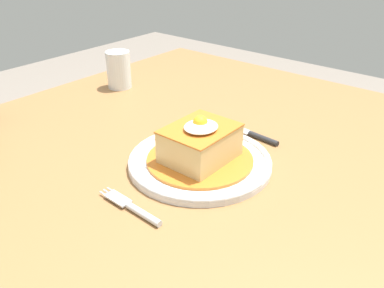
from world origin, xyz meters
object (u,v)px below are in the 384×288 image
main_plate (200,161)px  knife (254,135)px  drinking_glass (119,72)px  fork (135,209)px

main_plate → knife: (0.17, -0.02, -0.00)m
main_plate → knife: bearing=-6.7°
knife → drinking_glass: (0.02, 0.47, 0.04)m
fork → knife: bearing=-1.5°
fork → knife: 0.35m
drinking_glass → knife: bearing=-93.0°
main_plate → fork: (-0.19, -0.01, -0.00)m
knife → fork: bearing=178.5°
fork → main_plate: bearing=3.4°
main_plate → drinking_glass: size_ratio=2.68×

